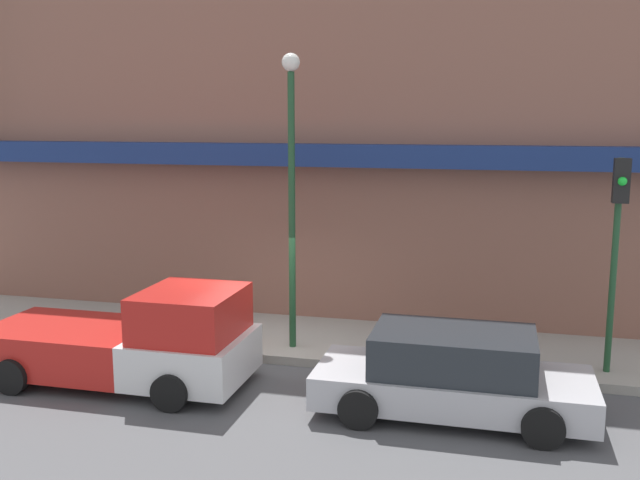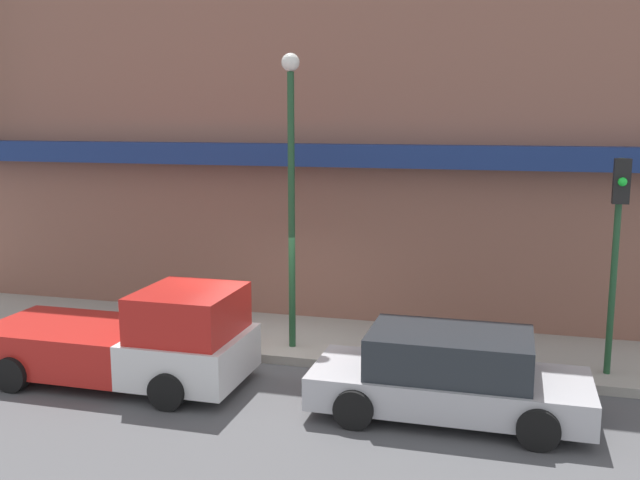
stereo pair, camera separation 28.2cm
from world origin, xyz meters
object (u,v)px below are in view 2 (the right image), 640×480
pickup_truck (134,341)px  fire_hydrant (232,325)px  parked_car (449,375)px  street_lamp (291,170)px  traffic_light (617,229)px

pickup_truck → fire_hydrant: pickup_truck is taller
parked_car → fire_hydrant: 5.24m
parked_car → street_lamp: street_lamp is taller
fire_hydrant → street_lamp: street_lamp is taller
street_lamp → parked_car: bearing=-33.5°
fire_hydrant → street_lamp: 3.58m
traffic_light → pickup_truck: bearing=-165.4°
parked_car → fire_hydrant: (-4.76, 2.20, -0.15)m
parked_car → fire_hydrant: parked_car is taller
street_lamp → traffic_light: size_ratio=1.49×
street_lamp → traffic_light: 6.25m
pickup_truck → parked_car: pickup_truck is taller
traffic_light → fire_hydrant: bearing=-179.8°
street_lamp → traffic_light: bearing=-0.5°
street_lamp → traffic_light: (6.17, -0.06, -0.95)m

